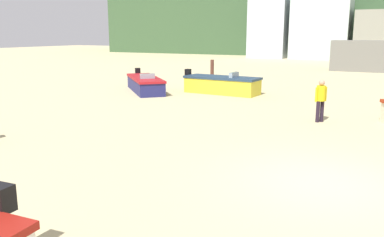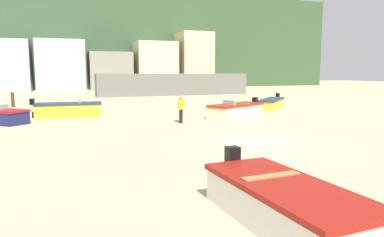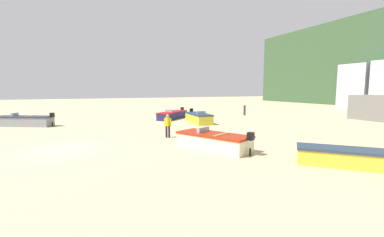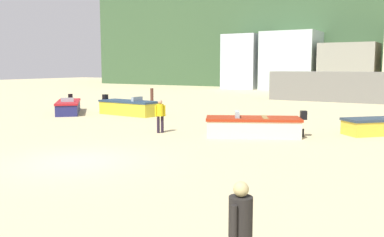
# 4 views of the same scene
# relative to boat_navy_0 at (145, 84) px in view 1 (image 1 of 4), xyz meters

# --- Properties ---
(ground_plane) EXTENTS (160.00, 160.00, 0.00)m
(ground_plane) POSITION_rel_boat_navy_0_xyz_m (11.67, -10.55, -0.43)
(ground_plane) COLOR tan
(townhouse_left) EXTENTS (5.01, 5.26, 7.68)m
(townhouse_left) POSITION_rel_boat_navy_0_xyz_m (-2.83, 36.08, 3.41)
(townhouse_left) COLOR silver
(townhouse_left) RESTS_ON ground
(townhouse_centre_left) EXTENTS (7.19, 6.21, 7.84)m
(townhouse_centre_left) POSITION_rel_boat_navy_0_xyz_m (3.97, 36.55, 3.49)
(townhouse_centre_left) COLOR #AFC2BE
(townhouse_centre_left) RESTS_ON ground
(townhouse_centre_right) EXTENTS (6.77, 6.53, 6.09)m
(townhouse_centre_right) POSITION_rel_boat_navy_0_xyz_m (11.57, 36.71, 2.61)
(townhouse_centre_right) COLOR gray
(townhouse_centre_right) RESTS_ON ground
(boat_navy_0) EXTENTS (4.40, 4.54, 1.16)m
(boat_navy_0) POSITION_rel_boat_navy_0_xyz_m (0.00, 0.00, 0.00)
(boat_navy_0) COLOR navy
(boat_navy_0) RESTS_ON ground
(boat_yellow_1) EXTENTS (4.57, 1.88, 1.28)m
(boat_yellow_1) POSITION_rel_boat_navy_0_xyz_m (4.33, 1.23, 0.06)
(boat_yellow_1) COLOR gold
(boat_yellow_1) RESTS_ON ground
(mooring_post_mid_beach) EXTENTS (0.28, 0.28, 1.27)m
(mooring_post_mid_beach) POSITION_rel_boat_navy_0_xyz_m (-0.01, 9.73, 0.21)
(mooring_post_mid_beach) COLOR #4A2A21
(mooring_post_mid_beach) RESTS_ON ground
(beach_walker_distant) EXTENTS (0.48, 0.48, 1.62)m
(beach_walker_distant) POSITION_rel_boat_navy_0_xyz_m (10.49, -3.97, 0.52)
(beach_walker_distant) COLOR black
(beach_walker_distant) RESTS_ON ground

